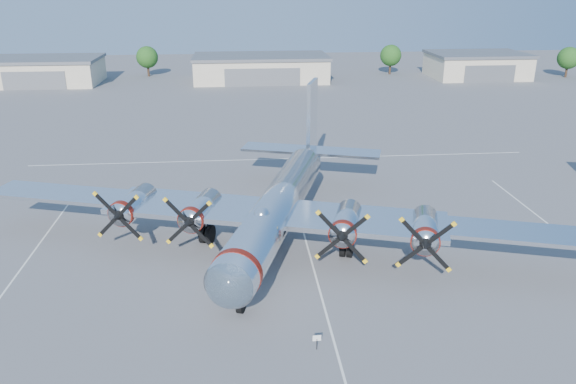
{
  "coord_description": "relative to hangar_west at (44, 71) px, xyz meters",
  "views": [
    {
      "loc": [
        -5.37,
        -40.05,
        20.42
      ],
      "look_at": [
        -1.2,
        5.18,
        3.2
      ],
      "focal_mm": 35.0,
      "sensor_mm": 36.0,
      "label": 1
    }
  ],
  "objects": [
    {
      "name": "ground",
      "position": [
        45.0,
        -81.96,
        -2.71
      ],
      "size": [
        260.0,
        260.0,
        0.0
      ],
      "primitive_type": "plane",
      "color": "#59595C",
      "rests_on": "ground"
    },
    {
      "name": "parking_lines",
      "position": [
        45.0,
        -83.71,
        -2.71
      ],
      "size": [
        60.0,
        50.08,
        0.01
      ],
      "color": "silver",
      "rests_on": "ground"
    },
    {
      "name": "hangar_west",
      "position": [
        0.0,
        0.0,
        0.0
      ],
      "size": [
        22.6,
        14.6,
        5.4
      ],
      "color": "beige",
      "rests_on": "ground"
    },
    {
      "name": "hangar_center",
      "position": [
        45.0,
        -0.0,
        -0.0
      ],
      "size": [
        28.6,
        14.6,
        5.4
      ],
      "color": "beige",
      "rests_on": "ground"
    },
    {
      "name": "hangar_east",
      "position": [
        93.0,
        0.0,
        0.0
      ],
      "size": [
        20.6,
        14.6,
        5.4
      ],
      "color": "beige",
      "rests_on": "ground"
    },
    {
      "name": "tree_west",
      "position": [
        20.0,
        8.04,
        1.51
      ],
      "size": [
        4.8,
        4.8,
        6.64
      ],
      "color": "#382619",
      "rests_on": "ground"
    },
    {
      "name": "tree_east",
      "position": [
        75.0,
        6.04,
        1.51
      ],
      "size": [
        4.8,
        4.8,
        6.64
      ],
      "color": "#382619",
      "rests_on": "ground"
    },
    {
      "name": "tree_far_east",
      "position": [
        113.0,
        -1.96,
        1.51
      ],
      "size": [
        4.8,
        4.8,
        6.64
      ],
      "color": "#382619",
      "rests_on": "ground"
    },
    {
      "name": "main_bomber_b29",
      "position": [
        42.98,
        -79.26,
        -2.71
      ],
      "size": [
        56.99,
        46.9,
        10.86
      ],
      "primitive_type": null,
      "rotation": [
        0.0,
        0.0,
        -0.31
      ],
      "color": "white",
      "rests_on": "ground"
    },
    {
      "name": "info_placard",
      "position": [
        43.85,
        -94.65,
        -2.02
      ],
      "size": [
        0.51,
        0.06,
        0.98
      ],
      "rotation": [
        0.0,
        0.0,
        0.05
      ],
      "color": "black",
      "rests_on": "ground"
    }
  ]
}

